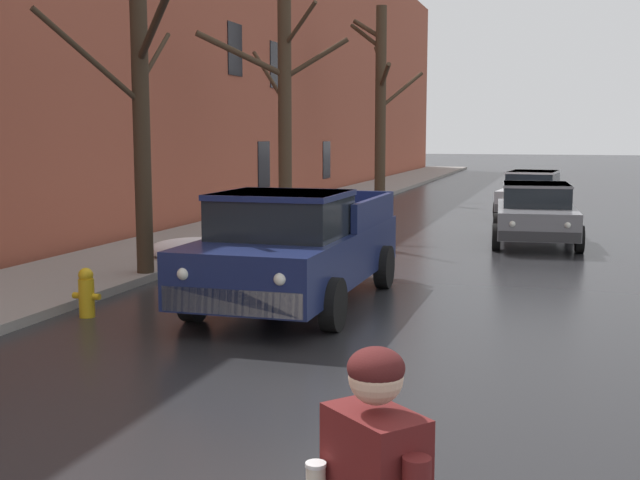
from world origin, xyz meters
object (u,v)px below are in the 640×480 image
at_px(bare_tree_mid_block, 283,97).
at_px(sedan_silver_parked_kerbside_mid, 532,193).
at_px(bare_tree_second_along_sidewalk, 141,119).
at_px(pickup_truck_darkblue_approaching_near_lane, 296,247).
at_px(fire_hydrant, 86,292).
at_px(sedan_grey_parked_kerbside_close, 536,212).
at_px(bare_tree_far_down_block, 380,97).

height_order(bare_tree_mid_block, sedan_silver_parked_kerbside_mid, bare_tree_mid_block).
distance_m(bare_tree_second_along_sidewalk, bare_tree_mid_block, 7.60).
xyz_separation_m(bare_tree_second_along_sidewalk, pickup_truck_darkblue_approaching_near_lane, (3.17, -1.10, -1.95)).
bearing_deg(bare_tree_second_along_sidewalk, pickup_truck_darkblue_approaching_near_lane, -19.22).
relative_size(bare_tree_second_along_sidewalk, sedan_silver_parked_kerbside_mid, 1.31).
bearing_deg(fire_hydrant, sedan_grey_parked_kerbside_close, 59.33).
bearing_deg(sedan_silver_parked_kerbside_mid, fire_hydrant, -108.64).
height_order(pickup_truck_darkblue_approaching_near_lane, sedan_silver_parked_kerbside_mid, pickup_truck_darkblue_approaching_near_lane).
distance_m(bare_tree_second_along_sidewalk, bare_tree_far_down_block, 19.06).
distance_m(bare_tree_second_along_sidewalk, fire_hydrant, 3.76).
relative_size(bare_tree_far_down_block, fire_hydrant, 10.55).
height_order(sedan_grey_parked_kerbside_close, fire_hydrant, sedan_grey_parked_kerbside_close).
bearing_deg(sedan_silver_parked_kerbside_mid, bare_tree_second_along_sidewalk, -114.28).
bearing_deg(bare_tree_mid_block, sedan_silver_parked_kerbside_mid, 43.74).
bearing_deg(bare_tree_second_along_sidewalk, bare_tree_far_down_block, 90.16).
bearing_deg(sedan_grey_parked_kerbside_close, fire_hydrant, -120.67).
distance_m(pickup_truck_darkblue_approaching_near_lane, sedan_silver_parked_kerbside_mid, 14.81).
relative_size(bare_tree_mid_block, sedan_silver_parked_kerbside_mid, 1.75).
xyz_separation_m(bare_tree_second_along_sidewalk, fire_hydrant, (0.60, -2.76, -2.48)).
height_order(bare_tree_second_along_sidewalk, sedan_silver_parked_kerbside_mid, bare_tree_second_along_sidewalk).
height_order(bare_tree_far_down_block, fire_hydrant, bare_tree_far_down_block).
height_order(bare_tree_mid_block, bare_tree_far_down_block, bare_tree_far_down_block).
bearing_deg(pickup_truck_darkblue_approaching_near_lane, bare_tree_far_down_block, 99.08).
relative_size(sedan_silver_parked_kerbside_mid, fire_hydrant, 5.69).
bearing_deg(pickup_truck_darkblue_approaching_near_lane, bare_tree_second_along_sidewalk, 160.78).
height_order(bare_tree_far_down_block, sedan_grey_parked_kerbside_close, bare_tree_far_down_block).
distance_m(pickup_truck_darkblue_approaching_near_lane, fire_hydrant, 3.10).
bearing_deg(bare_tree_far_down_block, fire_hydrant, -88.29).
distance_m(bare_tree_far_down_block, pickup_truck_darkblue_approaching_near_lane, 20.62).
distance_m(sedan_grey_parked_kerbside_close, sedan_silver_parked_kerbside_mid, 6.42).
height_order(bare_tree_second_along_sidewalk, bare_tree_far_down_block, bare_tree_far_down_block).
height_order(pickup_truck_darkblue_approaching_near_lane, fire_hydrant, pickup_truck_darkblue_approaching_near_lane).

